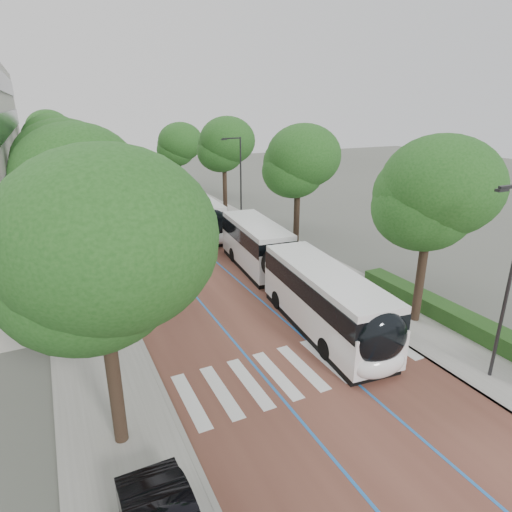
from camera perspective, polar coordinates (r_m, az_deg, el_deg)
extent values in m
plane|color=#51544C|center=(18.31, 7.35, -16.27)|extent=(160.00, 160.00, 0.00)
cube|color=brown|center=(53.98, -16.67, 7.30)|extent=(11.00, 140.00, 0.02)
cube|color=gray|center=(53.31, -24.64, 6.25)|extent=(4.00, 140.00, 0.12)
cube|color=gray|center=(55.65, -9.01, 8.27)|extent=(4.00, 140.00, 0.12)
cube|color=gray|center=(53.38, -22.61, 6.54)|extent=(0.20, 140.00, 0.14)
cube|color=gray|center=(55.13, -10.91, 8.06)|extent=(0.20, 140.00, 0.14)
cube|color=silver|center=(17.37, -8.74, -18.50)|extent=(0.55, 3.60, 0.01)
cube|color=silver|center=(17.68, -4.70, -17.54)|extent=(0.55, 3.60, 0.01)
cube|color=silver|center=(18.07, -0.85, -16.54)|extent=(0.55, 3.60, 0.01)
cube|color=silver|center=(18.54, 2.78, -15.52)|extent=(0.55, 3.60, 0.01)
cube|color=silver|center=(19.07, 6.18, -14.51)|extent=(0.55, 3.60, 0.01)
cube|color=silver|center=(19.67, 9.36, -13.50)|extent=(0.55, 3.60, 0.01)
cube|color=silver|center=(20.33, 12.31, -12.53)|extent=(0.55, 3.60, 0.01)
cube|color=silver|center=(21.05, 15.05, -11.58)|extent=(0.55, 3.60, 0.01)
cube|color=silver|center=(21.81, 17.59, -10.68)|extent=(0.55, 3.60, 0.01)
cube|color=#2364B0|center=(53.75, -18.36, 7.09)|extent=(0.12, 126.00, 0.01)
cube|color=#2364B0|center=(54.25, -15.00, 7.53)|extent=(0.12, 126.00, 0.01)
cube|color=black|center=(41.00, -28.53, 6.37)|extent=(0.12, 38.00, 1.60)
cube|color=black|center=(40.53, -29.26, 10.76)|extent=(0.12, 38.00, 1.60)
cube|color=black|center=(40.30, -30.03, 15.22)|extent=(0.12, 38.00, 1.60)
cube|color=black|center=(40.32, -30.79, 19.43)|extent=(0.12, 38.00, 1.60)
cube|color=#1E4718|center=(23.71, 26.34, -8.01)|extent=(1.20, 14.00, 0.80)
cylinder|color=#29292B|center=(19.03, 30.62, -3.45)|extent=(0.14, 0.14, 8.00)
cube|color=#29292B|center=(16.83, 29.96, 7.64)|extent=(0.50, 0.20, 0.10)
cylinder|color=#29292B|center=(38.06, -2.03, 9.59)|extent=(0.14, 0.14, 8.00)
cube|color=#29292B|center=(37.27, -3.27, 15.40)|extent=(1.70, 0.12, 0.12)
cube|color=#29292B|center=(37.01, -4.30, 15.23)|extent=(0.50, 0.20, 0.10)
cylinder|color=#29292B|center=(21.40, -18.39, 0.68)|extent=(0.14, 0.14, 8.00)
cylinder|color=black|center=(14.84, -18.32, -15.83)|extent=(0.44, 0.44, 4.63)
ellipsoid|color=#1C4B18|center=(12.95, -20.27, -0.35)|extent=(6.23, 6.23, 5.30)
cylinder|color=black|center=(22.77, -21.81, -3.00)|extent=(0.44, 0.44, 4.97)
ellipsoid|color=#1C4B18|center=(21.57, -23.31, 8.19)|extent=(5.64, 5.64, 4.80)
cylinder|color=black|center=(31.37, -23.33, 2.50)|extent=(0.44, 0.44, 4.69)
ellipsoid|color=#1C4B18|center=(30.52, -24.40, 10.16)|extent=(6.42, 6.42, 5.46)
cylinder|color=black|center=(41.11, -24.28, 6.01)|extent=(0.44, 0.44, 4.56)
ellipsoid|color=#1C4B18|center=(40.47, -25.11, 11.71)|extent=(5.79, 5.79, 4.92)
cylinder|color=black|center=(52.90, -24.99, 8.64)|extent=(0.44, 0.44, 4.67)
ellipsoid|color=#1C4B18|center=(52.40, -25.66, 13.18)|extent=(6.32, 6.32, 5.37)
cylinder|color=black|center=(67.73, -25.55, 10.73)|extent=(0.44, 0.44, 5.04)
ellipsoid|color=#1C4B18|center=(67.33, -26.13, 14.56)|extent=(5.75, 5.75, 4.88)
cylinder|color=black|center=(23.12, 21.02, -3.04)|extent=(0.44, 0.44, 4.61)
ellipsoid|color=#1C4B18|center=(21.96, 22.33, 7.14)|extent=(5.61, 5.61, 4.77)
cylinder|color=black|center=(31.93, 5.40, 4.36)|extent=(0.44, 0.44, 4.74)
ellipsoid|color=#1C4B18|center=(31.09, 5.66, 12.06)|extent=(5.25, 5.25, 4.46)
cylinder|color=black|center=(44.15, -4.16, 8.66)|extent=(0.44, 0.44, 4.81)
ellipsoid|color=#1C4B18|center=(43.55, -4.30, 14.32)|extent=(5.48, 5.48, 4.66)
cylinder|color=black|center=(59.16, -10.12, 10.75)|extent=(0.44, 0.44, 3.95)
ellipsoid|color=#1C4B18|center=(58.74, -10.33, 14.21)|extent=(5.82, 5.82, 4.95)
cylinder|color=black|center=(25.41, 3.46, -1.00)|extent=(2.38, 1.12, 2.30)
cube|color=white|center=(21.42, 9.03, -6.78)|extent=(3.39, 9.56, 1.82)
cube|color=black|center=(20.94, 9.20, -3.98)|extent=(3.41, 9.37, 0.97)
cube|color=white|center=(20.70, 9.29, -2.35)|extent=(3.32, 9.37, 0.31)
cube|color=black|center=(21.91, 8.88, -9.33)|extent=(3.30, 9.18, 0.35)
cube|color=white|center=(29.35, 0.03, 0.82)|extent=(3.23, 7.94, 1.82)
cube|color=black|center=(29.00, 0.03, 2.96)|extent=(3.26, 7.79, 0.97)
cube|color=white|center=(28.82, 0.03, 4.18)|extent=(3.17, 7.79, 0.31)
cube|color=black|center=(29.71, 0.03, -1.16)|extent=(3.15, 7.63, 0.35)
ellipsoid|color=black|center=(17.77, 16.40, -10.52)|extent=(2.44, 1.32, 2.28)
ellipsoid|color=white|center=(18.32, 16.15, -13.69)|extent=(2.44, 1.22, 1.14)
cylinder|color=black|center=(19.55, 9.28, -12.08)|extent=(0.39, 1.02, 1.00)
cylinder|color=black|center=(20.65, 14.84, -10.68)|extent=(0.39, 1.02, 1.00)
cylinder|color=black|center=(30.74, -3.04, 0.17)|extent=(0.39, 1.02, 1.00)
cylinder|color=black|center=(31.45, 0.88, 0.65)|extent=(0.39, 1.02, 1.00)
cylinder|color=black|center=(23.75, 2.90, -5.84)|extent=(0.39, 1.02, 1.00)
cylinder|color=black|center=(24.67, 7.75, -5.01)|extent=(0.39, 1.02, 1.00)
cube|color=white|center=(38.87, -8.36, 5.29)|extent=(3.19, 12.12, 1.82)
cube|color=black|center=(38.61, -8.44, 6.93)|extent=(3.22, 11.89, 0.97)
cube|color=white|center=(38.48, -8.49, 7.87)|extent=(3.13, 11.88, 0.31)
cube|color=black|center=(39.15, -8.28, 3.75)|extent=(3.11, 11.64, 0.35)
ellipsoid|color=black|center=(33.22, -5.82, 4.29)|extent=(2.41, 1.23, 2.28)
ellipsoid|color=white|center=(33.49, -5.73, 2.39)|extent=(2.40, 1.13, 1.14)
cylinder|color=black|center=(35.44, -8.57, 2.61)|extent=(0.36, 1.02, 1.00)
cylinder|color=black|center=(36.02, -5.09, 3.04)|extent=(0.36, 1.02, 1.00)
cylinder|color=black|center=(42.41, -11.12, 5.26)|extent=(0.36, 1.02, 1.00)
cylinder|color=black|center=(42.90, -8.16, 5.59)|extent=(0.36, 1.02, 1.00)
cube|color=white|center=(50.41, -13.38, 8.22)|extent=(2.60, 12.02, 1.82)
cube|color=black|center=(50.21, -13.48, 9.50)|extent=(2.64, 11.78, 0.97)
cube|color=white|center=(50.11, -13.54, 10.22)|extent=(2.55, 11.78, 0.31)
cube|color=black|center=(50.62, -13.29, 7.02)|extent=(2.54, 11.54, 0.35)
ellipsoid|color=black|center=(44.70, -11.64, 7.93)|extent=(2.36, 1.12, 2.28)
ellipsoid|color=white|center=(44.88, -11.52, 6.49)|extent=(2.36, 1.02, 1.14)
cylinder|color=black|center=(46.88, -13.59, 6.43)|extent=(0.31, 1.00, 1.00)
cylinder|color=black|center=(47.42, -10.93, 6.77)|extent=(0.31, 1.00, 1.00)
cylinder|color=black|center=(53.97, -15.47, 7.94)|extent=(0.31, 1.00, 1.00)
cylinder|color=black|center=(54.44, -13.13, 8.23)|extent=(0.31, 1.00, 1.00)
cube|color=white|center=(63.37, -16.02, 10.22)|extent=(3.12, 12.11, 1.82)
cube|color=black|center=(63.21, -16.11, 11.24)|extent=(3.15, 11.88, 0.97)
cube|color=white|center=(63.13, -16.17, 11.81)|extent=(3.06, 11.87, 0.31)
cube|color=black|center=(63.54, -15.93, 9.26)|extent=(3.05, 11.63, 0.35)
ellipsoid|color=black|center=(57.53, -15.27, 10.16)|extent=(2.40, 1.22, 2.28)
ellipsoid|color=white|center=(57.66, -15.16, 9.04)|extent=(2.40, 1.12, 1.14)
cylinder|color=black|center=(59.83, -16.55, 8.92)|extent=(0.35, 1.01, 1.00)
cylinder|color=black|center=(60.12, -14.39, 9.16)|extent=(0.35, 1.01, 1.00)
cylinder|color=black|center=(67.09, -17.38, 9.91)|extent=(0.35, 1.01, 1.00)
cylinder|color=black|center=(67.35, -15.45, 10.12)|extent=(0.35, 1.01, 1.00)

